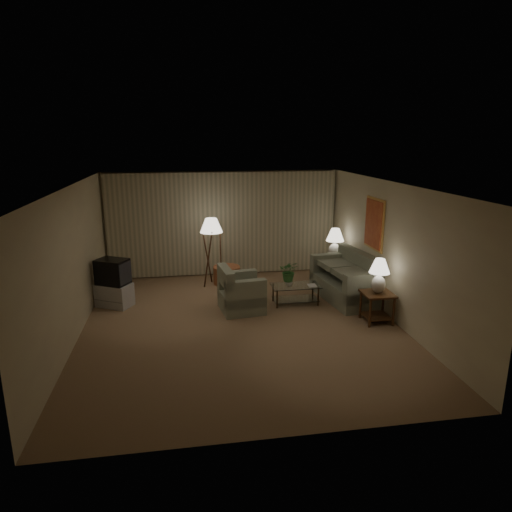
{
  "coord_description": "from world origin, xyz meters",
  "views": [
    {
      "loc": [
        -1.06,
        -8.18,
        3.55
      ],
      "look_at": [
        0.39,
        0.6,
        1.21
      ],
      "focal_mm": 32.0,
      "sensor_mm": 36.0,
      "label": 1
    }
  ],
  "objects_px": {
    "armchair": "(241,293)",
    "vase": "(289,282)",
    "table_lamp_near": "(379,273)",
    "coffee_table": "(295,291)",
    "sofa": "(346,281)",
    "ottoman": "(227,275)",
    "tv_cabinet": "(114,295)",
    "table_lamp_far": "(335,241)",
    "side_table_near": "(377,302)",
    "floor_lamp": "(212,251)",
    "side_table_far": "(334,267)",
    "crt_tv": "(113,272)"
  },
  "relations": [
    {
      "from": "vase",
      "to": "tv_cabinet",
      "type": "bearing_deg",
      "value": 172.59
    },
    {
      "from": "side_table_far",
      "to": "ottoman",
      "type": "bearing_deg",
      "value": 173.78
    },
    {
      "from": "side_table_near",
      "to": "coffee_table",
      "type": "xyz_separation_m",
      "value": [
        -1.32,
        1.25,
        -0.14
      ]
    },
    {
      "from": "armchair",
      "to": "vase",
      "type": "height_order",
      "value": "armchair"
    },
    {
      "from": "table_lamp_far",
      "to": "crt_tv",
      "type": "height_order",
      "value": "table_lamp_far"
    },
    {
      "from": "tv_cabinet",
      "to": "ottoman",
      "type": "relative_size",
      "value": 1.29
    },
    {
      "from": "sofa",
      "to": "coffee_table",
      "type": "height_order",
      "value": "sofa"
    },
    {
      "from": "floor_lamp",
      "to": "crt_tv",
      "type": "bearing_deg",
      "value": -153.7
    },
    {
      "from": "tv_cabinet",
      "to": "vase",
      "type": "height_order",
      "value": "vase"
    },
    {
      "from": "ottoman",
      "to": "table_lamp_far",
      "type": "bearing_deg",
      "value": -6.22
    },
    {
      "from": "side_table_far",
      "to": "floor_lamp",
      "type": "distance_m",
      "value": 3.07
    },
    {
      "from": "side_table_near",
      "to": "tv_cabinet",
      "type": "height_order",
      "value": "side_table_near"
    },
    {
      "from": "coffee_table",
      "to": "side_table_near",
      "type": "bearing_deg",
      "value": -43.35
    },
    {
      "from": "sofa",
      "to": "tv_cabinet",
      "type": "distance_m",
      "value": 5.07
    },
    {
      "from": "table_lamp_near",
      "to": "coffee_table",
      "type": "xyz_separation_m",
      "value": [
        -1.32,
        1.25,
        -0.73
      ]
    },
    {
      "from": "table_lamp_near",
      "to": "ottoman",
      "type": "distance_m",
      "value": 4.01
    },
    {
      "from": "ottoman",
      "to": "vase",
      "type": "height_order",
      "value": "vase"
    },
    {
      "from": "table_lamp_near",
      "to": "tv_cabinet",
      "type": "height_order",
      "value": "table_lamp_near"
    },
    {
      "from": "sofa",
      "to": "vase",
      "type": "distance_m",
      "value": 1.33
    },
    {
      "from": "side_table_near",
      "to": "table_lamp_near",
      "type": "distance_m",
      "value": 0.59
    },
    {
      "from": "armchair",
      "to": "tv_cabinet",
      "type": "relative_size",
      "value": 1.29
    },
    {
      "from": "side_table_near",
      "to": "tv_cabinet",
      "type": "xyz_separation_m",
      "value": [
        -5.2,
        1.73,
        -0.17
      ]
    },
    {
      "from": "sofa",
      "to": "tv_cabinet",
      "type": "height_order",
      "value": "sofa"
    },
    {
      "from": "side_table_near",
      "to": "tv_cabinet",
      "type": "bearing_deg",
      "value": 161.56
    },
    {
      "from": "floor_lamp",
      "to": "sofa",
      "type": "bearing_deg",
      "value": -27.0
    },
    {
      "from": "crt_tv",
      "to": "floor_lamp",
      "type": "bearing_deg",
      "value": 55.12
    },
    {
      "from": "armchair",
      "to": "coffee_table",
      "type": "relative_size",
      "value": 1.05
    },
    {
      "from": "armchair",
      "to": "side_table_far",
      "type": "relative_size",
      "value": 1.83
    },
    {
      "from": "tv_cabinet",
      "to": "crt_tv",
      "type": "relative_size",
      "value": 1.1
    },
    {
      "from": "table_lamp_near",
      "to": "side_table_near",
      "type": "bearing_deg",
      "value": -4.76
    },
    {
      "from": "floor_lamp",
      "to": "vase",
      "type": "xyz_separation_m",
      "value": [
        1.55,
        -1.56,
        -0.37
      ]
    },
    {
      "from": "coffee_table",
      "to": "sofa",
      "type": "bearing_deg",
      "value": 4.87
    },
    {
      "from": "floor_lamp",
      "to": "table_lamp_near",
      "type": "bearing_deg",
      "value": -42.96
    },
    {
      "from": "ottoman",
      "to": "crt_tv",
      "type": "bearing_deg",
      "value": -155.51
    },
    {
      "from": "sofa",
      "to": "ottoman",
      "type": "bearing_deg",
      "value": -128.98
    },
    {
      "from": "armchair",
      "to": "table_lamp_far",
      "type": "bearing_deg",
      "value": -65.72
    },
    {
      "from": "side_table_far",
      "to": "side_table_near",
      "type": "bearing_deg",
      "value": -90.0
    },
    {
      "from": "armchair",
      "to": "tv_cabinet",
      "type": "distance_m",
      "value": 2.75
    },
    {
      "from": "tv_cabinet",
      "to": "side_table_near",
      "type": "bearing_deg",
      "value": 10.37
    },
    {
      "from": "table_lamp_near",
      "to": "tv_cabinet",
      "type": "distance_m",
      "value": 5.53
    },
    {
      "from": "armchair",
      "to": "table_lamp_near",
      "type": "bearing_deg",
      "value": -119.59
    },
    {
      "from": "armchair",
      "to": "table_lamp_near",
      "type": "xyz_separation_m",
      "value": [
        2.54,
        -1.05,
        0.63
      ]
    },
    {
      "from": "table_lamp_near",
      "to": "table_lamp_far",
      "type": "height_order",
      "value": "table_lamp_far"
    },
    {
      "from": "armchair",
      "to": "vase",
      "type": "xyz_separation_m",
      "value": [
        1.06,
        0.2,
        0.12
      ]
    },
    {
      "from": "table_lamp_far",
      "to": "coffee_table",
      "type": "bearing_deg",
      "value": -134.45
    },
    {
      "from": "side_table_near",
      "to": "table_lamp_near",
      "type": "relative_size",
      "value": 0.87
    },
    {
      "from": "table_lamp_near",
      "to": "ottoman",
      "type": "bearing_deg",
      "value": 132.65
    },
    {
      "from": "vase",
      "to": "floor_lamp",
      "type": "bearing_deg",
      "value": 134.69
    },
    {
      "from": "armchair",
      "to": "side_table_near",
      "type": "relative_size",
      "value": 1.83
    },
    {
      "from": "side_table_far",
      "to": "tv_cabinet",
      "type": "xyz_separation_m",
      "value": [
        -5.2,
        -0.87,
        -0.14
      ]
    }
  ]
}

